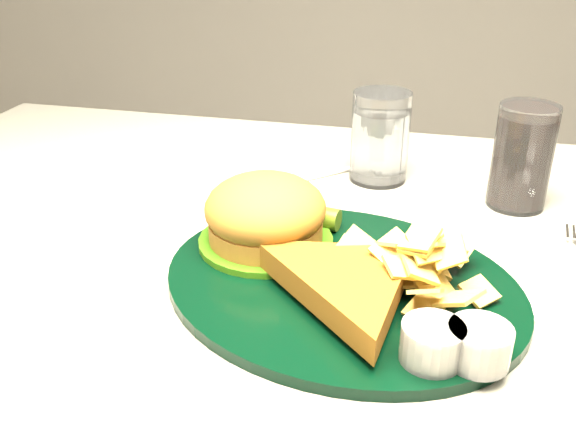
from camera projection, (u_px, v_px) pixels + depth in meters
The scene contains 4 objects.
dinner_plate at pixel (342, 253), 0.60m from camera, with size 0.35×0.29×0.08m, color black, non-canonical shape.
water_glass at pixel (380, 137), 0.83m from camera, with size 0.07×0.07×0.12m, color white.
cola_glass at pixel (522, 157), 0.76m from camera, with size 0.07×0.07×0.13m, color black.
wrapped_straw at pixel (335, 172), 0.87m from camera, with size 0.17×0.06×0.01m, color silver, non-canonical shape.
Camera 1 is at (0.14, -0.60, 1.09)m, focal length 40.00 mm.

